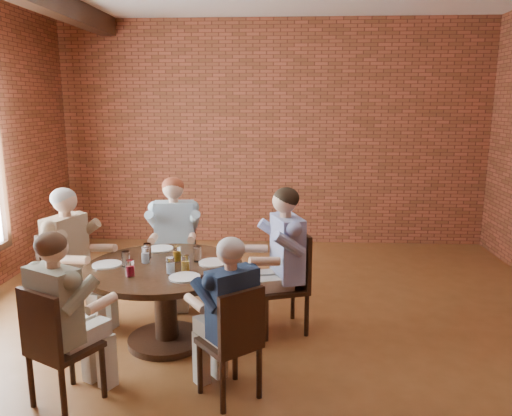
# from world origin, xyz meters

# --- Properties ---
(floor) EXTENTS (7.00, 7.00, 0.00)m
(floor) POSITION_xyz_m (0.00, 0.00, 0.00)
(floor) COLOR brown
(floor) RESTS_ON ground
(wall_back) EXTENTS (7.00, 0.00, 7.00)m
(wall_back) POSITION_xyz_m (0.00, 3.50, 1.70)
(wall_back) COLOR brown
(wall_back) RESTS_ON ground
(wall_front) EXTENTS (7.00, 0.00, 7.00)m
(wall_front) POSITION_xyz_m (0.00, -3.50, 1.70)
(wall_front) COLOR brown
(wall_front) RESTS_ON ground
(dining_table) EXTENTS (1.41, 1.41, 0.75)m
(dining_table) POSITION_xyz_m (-0.89, 0.00, 0.53)
(dining_table) COLOR #331C11
(dining_table) RESTS_ON floor
(chair_a) EXTENTS (0.58, 0.58, 0.97)m
(chair_a) POSITION_xyz_m (0.24, 0.37, 0.52)
(chair_a) COLOR #331C11
(chair_a) RESTS_ON floor
(diner_a) EXTENTS (0.84, 0.76, 1.40)m
(diner_a) POSITION_xyz_m (0.15, 0.34, 0.70)
(diner_a) COLOR #4050A7
(diner_a) RESTS_ON floor
(chair_b) EXTENTS (0.50, 0.50, 0.96)m
(chair_b) POSITION_xyz_m (-1.03, 1.12, 0.52)
(chair_b) COLOR #331C11
(chair_b) RESTS_ON floor
(diner_b) EXTENTS (0.64, 0.75, 1.38)m
(diner_b) POSITION_xyz_m (-1.02, 1.03, 0.69)
(diner_b) COLOR #8FA9B6
(diner_b) RESTS_ON floor
(chair_c) EXTENTS (0.56, 0.56, 0.96)m
(chair_c) POSITION_xyz_m (-1.95, 0.33, 0.52)
(chair_c) COLOR #331C11
(chair_c) RESTS_ON floor
(diner_c) EXTENTS (0.82, 0.73, 1.38)m
(diner_c) POSITION_xyz_m (-1.86, 0.30, 0.69)
(diner_c) COLOR brown
(diner_c) RESTS_ON floor
(chair_d) EXTENTS (0.56, 0.56, 0.92)m
(chair_d) POSITION_xyz_m (-1.43, -1.03, 0.50)
(chair_d) COLOR #331C11
(chair_d) RESTS_ON floor
(diner_d) EXTENTS (0.74, 0.79, 1.30)m
(diner_d) POSITION_xyz_m (-1.40, -0.96, 0.65)
(diner_d) COLOR gray
(diner_d) RESTS_ON floor
(chair_e) EXTENTS (0.54, 0.54, 0.89)m
(chair_e) POSITION_xyz_m (-0.17, -0.86, 0.49)
(chair_e) COLOR #331C11
(chair_e) RESTS_ON floor
(diner_e) EXTENTS (0.73, 0.75, 1.24)m
(diner_e) POSITION_xyz_m (-0.22, -0.80, 0.62)
(diner_e) COLOR #16243E
(diner_e) RESTS_ON floor
(plate_a) EXTENTS (0.26, 0.26, 0.01)m
(plate_a) POSITION_xyz_m (-0.46, 0.07, 0.76)
(plate_a) COLOR white
(plate_a) RESTS_ON dining_table
(plate_b) EXTENTS (0.26, 0.26, 0.01)m
(plate_b) POSITION_xyz_m (-1.04, 0.48, 0.76)
(plate_b) COLOR white
(plate_b) RESTS_ON dining_table
(plate_c) EXTENTS (0.26, 0.26, 0.01)m
(plate_c) POSITION_xyz_m (-1.39, -0.03, 0.76)
(plate_c) COLOR white
(plate_c) RESTS_ON dining_table
(plate_d) EXTENTS (0.26, 0.26, 0.01)m
(plate_d) POSITION_xyz_m (-0.64, -0.32, 0.76)
(plate_d) COLOR white
(plate_d) RESTS_ON dining_table
(glass_a) EXTENTS (0.07, 0.07, 0.14)m
(glass_a) POSITION_xyz_m (-0.60, 0.12, 0.82)
(glass_a) COLOR white
(glass_a) RESTS_ON dining_table
(glass_b) EXTENTS (0.07, 0.07, 0.14)m
(glass_b) POSITION_xyz_m (-0.80, 0.13, 0.82)
(glass_b) COLOR white
(glass_b) RESTS_ON dining_table
(glass_c) EXTENTS (0.07, 0.07, 0.14)m
(glass_c) POSITION_xyz_m (-1.09, 0.20, 0.82)
(glass_c) COLOR white
(glass_c) RESTS_ON dining_table
(glass_d) EXTENTS (0.07, 0.07, 0.14)m
(glass_d) POSITION_xyz_m (-1.07, 0.06, 0.82)
(glass_d) COLOR white
(glass_d) RESTS_ON dining_table
(glass_e) EXTENTS (0.07, 0.07, 0.14)m
(glass_e) POSITION_xyz_m (-1.21, -0.05, 0.82)
(glass_e) COLOR white
(glass_e) RESTS_ON dining_table
(glass_f) EXTENTS (0.07, 0.07, 0.14)m
(glass_f) POSITION_xyz_m (-1.10, -0.30, 0.82)
(glass_f) COLOR white
(glass_f) RESTS_ON dining_table
(glass_g) EXTENTS (0.07, 0.07, 0.14)m
(glass_g) POSITION_xyz_m (-0.78, -0.21, 0.82)
(glass_g) COLOR white
(glass_g) RESTS_ON dining_table
(glass_h) EXTENTS (0.07, 0.07, 0.14)m
(glass_h) POSITION_xyz_m (-0.67, -0.15, 0.82)
(glass_h) COLOR white
(glass_h) RESTS_ON dining_table
(smartphone) EXTENTS (0.10, 0.15, 0.01)m
(smartphone) POSITION_xyz_m (-0.48, -0.33, 0.75)
(smartphone) COLOR black
(smartphone) RESTS_ON dining_table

